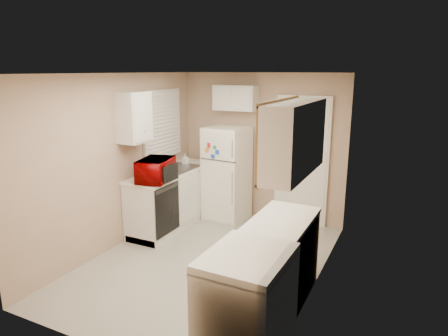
% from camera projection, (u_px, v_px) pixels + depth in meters
% --- Properties ---
extents(floor, '(3.80, 3.80, 0.00)m').
position_uv_depth(floor, '(207.00, 261.00, 5.23)').
color(floor, '#B7B2A2').
rests_on(floor, ground).
extents(ceiling, '(3.80, 3.80, 0.00)m').
position_uv_depth(ceiling, '(205.00, 73.00, 4.65)').
color(ceiling, white).
rests_on(ceiling, floor).
extents(wall_left, '(3.80, 3.80, 0.00)m').
position_uv_depth(wall_left, '(118.00, 162.00, 5.54)').
color(wall_left, tan).
rests_on(wall_left, floor).
extents(wall_right, '(3.80, 3.80, 0.00)m').
position_uv_depth(wall_right, '(319.00, 187.00, 4.34)').
color(wall_right, tan).
rests_on(wall_right, floor).
extents(wall_back, '(2.80, 2.80, 0.00)m').
position_uv_depth(wall_back, '(261.00, 147.00, 6.60)').
color(wall_back, tan).
rests_on(wall_back, floor).
extents(wall_front, '(2.80, 2.80, 0.00)m').
position_uv_depth(wall_front, '(96.00, 225.00, 3.28)').
color(wall_front, tan).
rests_on(wall_front, floor).
extents(left_counter, '(0.60, 1.80, 0.90)m').
position_uv_depth(left_counter, '(173.00, 198.00, 6.37)').
color(left_counter, silver).
rests_on(left_counter, floor).
extents(dishwasher, '(0.03, 0.58, 0.72)m').
position_uv_depth(dishwasher, '(167.00, 210.00, 5.72)').
color(dishwasher, black).
rests_on(dishwasher, floor).
extents(sink, '(0.54, 0.74, 0.16)m').
position_uv_depth(sink, '(178.00, 171.00, 6.41)').
color(sink, gray).
rests_on(sink, left_counter).
extents(microwave, '(0.64, 0.45, 0.39)m').
position_uv_depth(microwave, '(156.00, 171.00, 5.63)').
color(microwave, '#900000').
rests_on(microwave, left_counter).
extents(soap_bottle, '(0.10, 0.11, 0.18)m').
position_uv_depth(soap_bottle, '(185.00, 158.00, 6.67)').
color(soap_bottle, white).
rests_on(soap_bottle, left_counter).
extents(window_blinds, '(0.10, 0.98, 1.08)m').
position_uv_depth(window_blinds, '(162.00, 124.00, 6.34)').
color(window_blinds, silver).
rests_on(window_blinds, wall_left).
extents(upper_cabinet_left, '(0.30, 0.45, 0.70)m').
position_uv_depth(upper_cabinet_left, '(134.00, 117.00, 5.52)').
color(upper_cabinet_left, silver).
rests_on(upper_cabinet_left, wall_left).
extents(refrigerator, '(0.68, 0.67, 1.55)m').
position_uv_depth(refrigerator, '(227.00, 174.00, 6.58)').
color(refrigerator, white).
rests_on(refrigerator, floor).
extents(cabinet_over_fridge, '(0.70, 0.30, 0.40)m').
position_uv_depth(cabinet_over_fridge, '(236.00, 98.00, 6.44)').
color(cabinet_over_fridge, silver).
rests_on(cabinet_over_fridge, wall_back).
extents(interior_door, '(0.86, 0.06, 2.08)m').
position_uv_depth(interior_door, '(301.00, 162.00, 6.30)').
color(interior_door, white).
rests_on(interior_door, floor).
extents(right_counter, '(0.60, 2.00, 0.90)m').
position_uv_depth(right_counter, '(266.00, 276.00, 3.95)').
color(right_counter, silver).
rests_on(right_counter, floor).
extents(stove, '(0.67, 0.82, 0.99)m').
position_uv_depth(stove, '(246.00, 306.00, 3.38)').
color(stove, white).
rests_on(stove, floor).
extents(upper_cabinet_right, '(0.30, 1.20, 0.70)m').
position_uv_depth(upper_cabinet_right, '(295.00, 138.00, 3.83)').
color(upper_cabinet_right, silver).
rests_on(upper_cabinet_right, wall_right).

